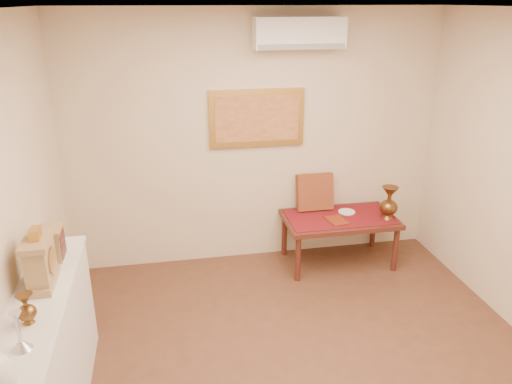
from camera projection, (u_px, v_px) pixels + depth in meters
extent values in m
plane|color=white|center=(334.00, 10.00, 2.75)|extent=(4.50, 4.50, 0.00)
cube|color=beige|center=(256.00, 141.00, 5.30)|extent=(4.00, 0.02, 2.70)
cube|color=maroon|center=(340.00, 217.00, 5.40)|extent=(1.14, 0.59, 0.01)
cylinder|color=white|center=(347.00, 212.00, 5.50)|extent=(0.18, 0.18, 0.01)
cube|color=maroon|center=(337.00, 220.00, 5.29)|extent=(0.22, 0.28, 0.01)
cube|color=#5E1412|center=(315.00, 192.00, 5.53)|extent=(0.40, 0.18, 0.42)
cube|color=silver|center=(46.00, 375.00, 3.23)|extent=(0.35, 2.00, 0.95)
cube|color=silver|center=(34.00, 311.00, 3.06)|extent=(0.37, 2.02, 0.03)
cube|color=tan|center=(43.00, 281.00, 3.31)|extent=(0.16, 0.36, 0.05)
cube|color=tan|center=(40.00, 261.00, 3.26)|extent=(0.14, 0.30, 0.25)
cylinder|color=beige|center=(52.00, 260.00, 3.27)|extent=(0.01, 0.17, 0.17)
cylinder|color=#C0903D|center=(53.00, 260.00, 3.27)|extent=(0.01, 0.19, 0.19)
cube|color=tan|center=(36.00, 241.00, 3.21)|extent=(0.17, 0.34, 0.04)
cube|color=#C0903D|center=(35.00, 234.00, 3.19)|extent=(0.06, 0.11, 0.07)
cube|color=tan|center=(52.00, 245.00, 3.61)|extent=(0.15, 0.20, 0.22)
cube|color=#4F2017|center=(64.00, 250.00, 3.65)|extent=(0.01, 0.17, 0.09)
cube|color=#4F2017|center=(62.00, 238.00, 3.61)|extent=(0.01, 0.17, 0.09)
cube|color=tan|center=(49.00, 230.00, 3.57)|extent=(0.16, 0.21, 0.02)
cube|color=#4F2017|center=(340.00, 219.00, 5.41)|extent=(1.20, 0.70, 0.05)
cylinder|color=#4F2017|center=(298.00, 259.00, 5.15)|extent=(0.06, 0.06, 0.50)
cylinder|color=#4F2017|center=(395.00, 250.00, 5.34)|extent=(0.06, 0.06, 0.50)
cylinder|color=#4F2017|center=(284.00, 235.00, 5.68)|extent=(0.06, 0.06, 0.50)
cylinder|color=#4F2017|center=(373.00, 227.00, 5.87)|extent=(0.06, 0.06, 0.50)
cube|color=#C0903D|center=(257.00, 118.00, 5.19)|extent=(1.00, 0.05, 0.60)
cube|color=#CA8146|center=(257.00, 119.00, 5.16)|extent=(0.88, 0.01, 0.48)
cube|color=white|center=(299.00, 33.00, 4.86)|extent=(0.90, 0.24, 0.30)
cube|color=gray|center=(302.00, 47.00, 4.79)|extent=(0.86, 0.02, 0.05)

